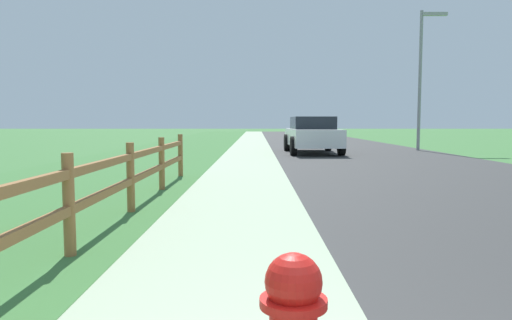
{
  "coord_description": "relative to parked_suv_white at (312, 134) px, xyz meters",
  "views": [
    {
      "loc": [
        -0.72,
        -0.74,
        1.27
      ],
      "look_at": [
        -0.71,
        6.14,
        0.71
      ],
      "focal_mm": 32.96,
      "sensor_mm": 36.0,
      "label": 1
    }
  ],
  "objects": [
    {
      "name": "curb_concrete",
      "position": [
        -4.57,
        8.64,
        -0.76
      ],
      "size": [
        6.0,
        66.0,
        0.01
      ],
      "primitive_type": "cube",
      "color": "#A4B795",
      "rests_on": "ground"
    },
    {
      "name": "rail_fence",
      "position": [
        -4.05,
        -13.65,
        -0.19
      ],
      "size": [
        0.11,
        11.01,
        0.98
      ],
      "color": "#936238",
      "rests_on": "ground"
    },
    {
      "name": "grass_verge",
      "position": [
        -6.07,
        8.64,
        -0.75
      ],
      "size": [
        5.0,
        66.0,
        0.0
      ],
      "primitive_type": "cube",
      "color": "#3D7439",
      "rests_on": "ground"
    },
    {
      "name": "ground_plane",
      "position": [
        -1.57,
        6.64,
        -0.76
      ],
      "size": [
        120.0,
        120.0,
        0.0
      ],
      "primitive_type": "plane",
      "color": "#3D7439"
    },
    {
      "name": "road_asphalt",
      "position": [
        1.93,
        8.64,
        -0.76
      ],
      "size": [
        7.0,
        66.0,
        0.01
      ],
      "primitive_type": "cube",
      "color": "#363636",
      "rests_on": "ground"
    },
    {
      "name": "street_lamp",
      "position": [
        5.03,
        1.72,
        2.88
      ],
      "size": [
        1.17,
        0.2,
        6.09
      ],
      "color": "gray",
      "rests_on": "ground"
    },
    {
      "name": "parked_suv_white",
      "position": [
        0.0,
        0.0,
        0.0
      ],
      "size": [
        2.11,
        4.7,
        1.47
      ],
      "color": "white",
      "rests_on": "ground"
    }
  ]
}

